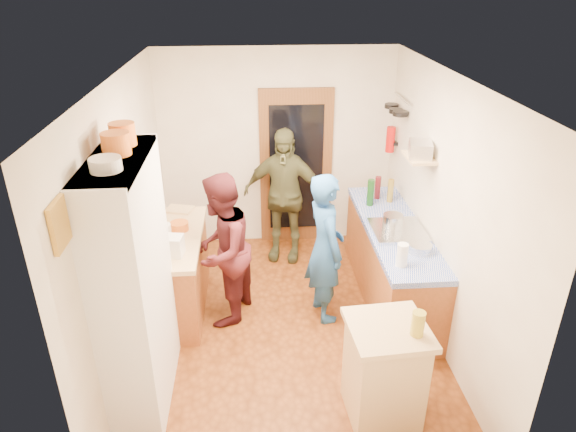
{
  "coord_description": "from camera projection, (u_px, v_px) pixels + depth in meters",
  "views": [
    {
      "loc": [
        -0.32,
        -4.37,
        3.43
      ],
      "look_at": [
        0.01,
        0.15,
        1.23
      ],
      "focal_mm": 32.0,
      "sensor_mm": 36.0,
      "label": 1
    }
  ],
  "objects": [
    {
      "name": "floor",
      "position": [
        288.0,
        327.0,
        5.44
      ],
      "size": [
        3.0,
        4.0,
        0.02
      ],
      "primitive_type": "cube",
      "color": "brown",
      "rests_on": "ground"
    },
    {
      "name": "ceiling",
      "position": [
        288.0,
        76.0,
        4.3
      ],
      "size": [
        3.0,
        4.0,
        0.02
      ],
      "primitive_type": "cube",
      "color": "silver",
      "rests_on": "ground"
    },
    {
      "name": "wall_back",
      "position": [
        277.0,
        149.0,
        6.68
      ],
      "size": [
        3.0,
        0.02,
        2.6
      ],
      "primitive_type": "cube",
      "color": "silver",
      "rests_on": "ground"
    },
    {
      "name": "wall_front",
      "position": [
        312.0,
        363.0,
        3.07
      ],
      "size": [
        3.0,
        0.02,
        2.6
      ],
      "primitive_type": "cube",
      "color": "silver",
      "rests_on": "ground"
    },
    {
      "name": "wall_left",
      "position": [
        126.0,
        222.0,
        4.77
      ],
      "size": [
        0.02,
        4.0,
        2.6
      ],
      "primitive_type": "cube",
      "color": "silver",
      "rests_on": "ground"
    },
    {
      "name": "wall_right",
      "position": [
        443.0,
        212.0,
        4.97
      ],
      "size": [
        0.02,
        4.0,
        2.6
      ],
      "primitive_type": "cube",
      "color": "silver",
      "rests_on": "ground"
    },
    {
      "name": "door_frame",
      "position": [
        296.0,
        168.0,
        6.77
      ],
      "size": [
        0.95,
        0.06,
        2.1
      ],
      "primitive_type": "cube",
      "color": "brown",
      "rests_on": "ground"
    },
    {
      "name": "door_glass",
      "position": [
        296.0,
        169.0,
        6.73
      ],
      "size": [
        0.7,
        0.02,
        1.7
      ],
      "primitive_type": "cube",
      "color": "black",
      "rests_on": "door_frame"
    },
    {
      "name": "hutch_body",
      "position": [
        135.0,
        287.0,
        4.16
      ],
      "size": [
        0.4,
        1.2,
        2.2
      ],
      "primitive_type": "cube",
      "color": "white",
      "rests_on": "ground"
    },
    {
      "name": "hutch_top_shelf",
      "position": [
        116.0,
        161.0,
        3.69
      ],
      "size": [
        0.4,
        1.14,
        0.04
      ],
      "primitive_type": "cube",
      "color": "white",
      "rests_on": "hutch_body"
    },
    {
      "name": "plate_stack",
      "position": [
        106.0,
        164.0,
        3.43
      ],
      "size": [
        0.22,
        0.22,
        0.09
      ],
      "primitive_type": "cylinder",
      "color": "white",
      "rests_on": "hutch_top_shelf"
    },
    {
      "name": "orange_pot_a",
      "position": [
        116.0,
        144.0,
        3.71
      ],
      "size": [
        0.21,
        0.21,
        0.17
      ],
      "primitive_type": "cylinder",
      "color": "orange",
      "rests_on": "hutch_top_shelf"
    },
    {
      "name": "orange_pot_b",
      "position": [
        123.0,
        134.0,
        3.91
      ],
      "size": [
        0.2,
        0.2,
        0.18
      ],
      "primitive_type": "cylinder",
      "color": "orange",
      "rests_on": "hutch_top_shelf"
    },
    {
      "name": "left_counter_base",
      "position": [
        175.0,
        274.0,
        5.58
      ],
      "size": [
        0.6,
        1.4,
        0.85
      ],
      "primitive_type": "cube",
      "color": "#9C5026",
      "rests_on": "ground"
    },
    {
      "name": "left_counter_top",
      "position": [
        171.0,
        238.0,
        5.38
      ],
      "size": [
        0.64,
        1.44,
        0.05
      ],
      "primitive_type": "cube",
      "color": "tan",
      "rests_on": "left_counter_base"
    },
    {
      "name": "toaster",
      "position": [
        169.0,
        246.0,
        4.98
      ],
      "size": [
        0.29,
        0.21,
        0.2
      ],
      "primitive_type": "cube",
      "rotation": [
        0.0,
        0.0,
        -0.14
      ],
      "color": "white",
      "rests_on": "left_counter_top"
    },
    {
      "name": "kettle",
      "position": [
        164.0,
        232.0,
        5.25
      ],
      "size": [
        0.2,
        0.2,
        0.18
      ],
      "primitive_type": "cylinder",
      "rotation": [
        0.0,
        0.0,
        -0.32
      ],
      "color": "white",
      "rests_on": "left_counter_top"
    },
    {
      "name": "orange_bowl",
      "position": [
        179.0,
        226.0,
        5.48
      ],
      "size": [
        0.24,
        0.24,
        0.09
      ],
      "primitive_type": "cylinder",
      "rotation": [
        0.0,
        0.0,
        0.27
      ],
      "color": "orange",
      "rests_on": "left_counter_top"
    },
    {
      "name": "chopping_board",
      "position": [
        179.0,
        209.0,
        5.93
      ],
      "size": [
        0.35,
        0.29,
        0.02
      ],
      "primitive_type": "cube",
      "rotation": [
        0.0,
        0.0,
        -0.26
      ],
      "color": "tan",
      "rests_on": "left_counter_top"
    },
    {
      "name": "right_counter_base",
      "position": [
        391.0,
        264.0,
        5.78
      ],
      "size": [
        0.6,
        2.2,
        0.84
      ],
      "primitive_type": "cube",
      "color": "#9C5026",
      "rests_on": "ground"
    },
    {
      "name": "right_counter_top",
      "position": [
        394.0,
        229.0,
        5.59
      ],
      "size": [
        0.62,
        2.22,
        0.06
      ],
      "primitive_type": "cube",
      "color": "#0427A8",
      "rests_on": "right_counter_base"
    },
    {
      "name": "hob",
      "position": [
        398.0,
        230.0,
        5.44
      ],
      "size": [
        0.55,
        0.58,
        0.04
      ],
      "primitive_type": "cube",
      "color": "silver",
      "rests_on": "right_counter_top"
    },
    {
      "name": "pot_on_hob",
      "position": [
        393.0,
        221.0,
        5.44
      ],
      "size": [
        0.21,
        0.21,
        0.14
      ],
      "primitive_type": "cylinder",
      "color": "silver",
      "rests_on": "hob"
    },
    {
      "name": "bottle_a",
      "position": [
        371.0,
        193.0,
        6.0
      ],
      "size": [
        0.1,
        0.1,
        0.32
      ],
      "primitive_type": "cylinder",
      "rotation": [
        0.0,
        0.0,
        -0.22
      ],
      "color": "#143F14",
      "rests_on": "right_counter_top"
    },
    {
      "name": "bottle_b",
      "position": [
        378.0,
        188.0,
        6.19
      ],
      "size": [
        0.08,
        0.08,
        0.28
      ],
      "primitive_type": "cylinder",
      "rotation": [
        0.0,
        0.0,
        -0.08
      ],
      "color": "#591419",
      "rests_on": "right_counter_top"
    },
    {
      "name": "bottle_c",
      "position": [
        390.0,
        191.0,
        6.1
      ],
      "size": [
        0.08,
        0.08,
        0.28
      ],
      "primitive_type": "cylinder",
      "rotation": [
        0.0,
        0.0,
        -0.12
      ],
      "color": "olive",
      "rests_on": "right_counter_top"
    },
    {
      "name": "paper_towel",
      "position": [
        402.0,
        255.0,
        4.79
      ],
      "size": [
        0.12,
        0.12,
        0.23
      ],
      "primitive_type": "cylinder",
      "rotation": [
        0.0,
        0.0,
        -0.17
      ],
      "color": "white",
      "rests_on": "right_counter_top"
    },
    {
      "name": "mixing_bowl",
      "position": [
        420.0,
        248.0,
        5.04
      ],
      "size": [
        0.29,
        0.29,
        0.09
      ],
      "primitive_type": "cylinder",
      "rotation": [
        0.0,
        0.0,
        0.31
      ],
      "color": "silver",
      "rests_on": "right_counter_top"
    },
    {
      "name": "island_base",
      "position": [
        384.0,
        374.0,
        4.2
      ],
      "size": [
        0.59,
        0.59,
        0.86
      ],
      "primitive_type": "cube",
      "rotation": [
        0.0,
        0.0,
        0.08
      ],
      "color": "tan",
      "rests_on": "ground"
    },
    {
      "name": "island_top",
      "position": [
        388.0,
        329.0,
        4.0
      ],
      "size": [
        0.67,
        0.67,
        0.05
      ],
      "primitive_type": "cube",
      "rotation": [
        0.0,
        0.0,
        0.08
      ],
      "color": "tan",
      "rests_on": "island_base"
    },
    {
      "name": "cutting_board",
      "position": [
        380.0,
        325.0,
        4.04
      ],
      "size": [
        0.37,
        0.31,
        0.02
      ],
      "primitive_type": "cube",
      "rotation": [
        0.0,
        0.0,
        0.08
      ],
      "color": "white",
      "rests_on": "island_top"
    },
    {
      "name": "oil_jar",
      "position": [
        418.0,
        324.0,
        3.87
      ],
      "size": [
        0.11,
        0.11,
        0.2
      ],
      "primitive_type": "cylinder",
      "rotation": [
        0.0,
        0.0,
        0.08
      ],
      "color": "#AD9E2D",
      "rests_on": "island_top"
    },
    {
      "name": "pan_rail",
      "position": [
        402.0,
        99.0,
        6.01
      ],
      "size": [
        0.02,
        0.65,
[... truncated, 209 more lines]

